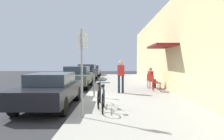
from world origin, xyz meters
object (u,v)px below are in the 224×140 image
at_px(cafe_chair_2, 151,80).
at_px(seated_patron_2, 151,77).
at_px(bicycle_0, 103,100).
at_px(parked_car_0, 51,89).
at_px(cafe_chair_0, 155,82).
at_px(street_sign, 82,66).
at_px(parking_meter, 94,81).
at_px(parked_car_2, 87,72).
at_px(bicycle_1, 99,96).
at_px(parked_car_3, 93,70).
at_px(pedestrian_standing, 121,74).
at_px(parked_car_1, 77,77).
at_px(cafe_chair_1, 152,81).

xyz_separation_m(cafe_chair_2, seated_patron_2, (0.06, 0.02, 0.19)).
xyz_separation_m(bicycle_0, cafe_chair_2, (2.70, 6.07, 0.14)).
height_order(parked_car_0, cafe_chair_0, parked_car_0).
distance_m(parked_car_0, street_sign, 2.67).
bearing_deg(parked_car_0, seated_patron_2, 45.88).
relative_size(parked_car_0, bicycle_0, 2.57).
xyz_separation_m(parking_meter, bicycle_0, (0.54, -2.65, -0.41)).
bearing_deg(seated_patron_2, street_sign, -115.60).
distance_m(parked_car_2, parking_meter, 10.46).
relative_size(parked_car_2, bicycle_1, 2.57).
bearing_deg(seated_patron_2, parked_car_3, 110.81).
bearing_deg(bicycle_1, parked_car_3, 96.02).
bearing_deg(pedestrian_standing, street_sign, -105.63).
distance_m(parked_car_3, bicycle_1, 18.21).
relative_size(street_sign, cafe_chair_2, 2.99).
distance_m(parked_car_1, parked_car_2, 5.71).
xyz_separation_m(parked_car_2, cafe_chair_0, (4.79, -8.44, -0.15)).
relative_size(parked_car_3, cafe_chair_1, 5.06).
bearing_deg(parked_car_2, street_sign, -83.84).
bearing_deg(pedestrian_standing, parking_meter, -136.02).
distance_m(street_sign, cafe_chair_2, 7.78).
height_order(parked_car_1, bicycle_0, parked_car_1).
bearing_deg(pedestrian_standing, bicycle_1, -106.50).
height_order(parked_car_3, seated_patron_2, seated_patron_2).
relative_size(bicycle_1, seated_patron_2, 1.33).
bearing_deg(cafe_chair_1, parked_car_2, 122.48).
xyz_separation_m(parked_car_2, street_sign, (1.50, -13.90, 0.87)).
relative_size(parking_meter, cafe_chair_1, 1.52).
distance_m(parking_meter, bicycle_0, 2.74).
relative_size(parked_car_1, cafe_chair_1, 5.06).
bearing_deg(cafe_chair_1, pedestrian_standing, -141.24).
relative_size(parked_car_2, bicycle_0, 2.57).
bearing_deg(cafe_chair_1, parking_meter, -139.06).
bearing_deg(parked_car_0, cafe_chair_2, 46.11).
xyz_separation_m(bicycle_0, pedestrian_standing, (0.76, 3.90, 0.64)).
bearing_deg(parked_car_0, pedestrian_standing, 44.72).
bearing_deg(parking_meter, seated_patron_2, 46.13).
bearing_deg(bicycle_1, bicycle_0, -76.32).
bearing_deg(parking_meter, bicycle_1, -79.37).
bearing_deg(parked_car_3, bicycle_1, -83.98).
bearing_deg(street_sign, parked_car_0, 127.00).
xyz_separation_m(parking_meter, seated_patron_2, (3.30, 3.43, -0.07)).
bearing_deg(parked_car_2, bicycle_0, -80.87).
distance_m(cafe_chair_2, seated_patron_2, 0.20).
bearing_deg(parked_car_3, bicycle_0, -83.67).
distance_m(bicycle_0, seated_patron_2, 6.69).
bearing_deg(parked_car_3, street_sign, -85.66).
height_order(street_sign, cafe_chair_0, street_sign).
distance_m(parked_car_1, parked_car_3, 11.56).
distance_m(street_sign, seated_patron_2, 7.80).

